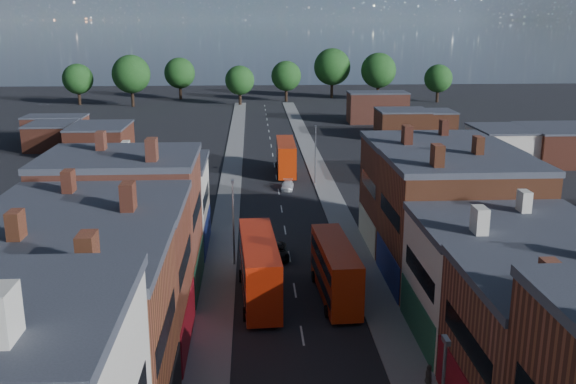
{
  "coord_description": "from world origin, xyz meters",
  "views": [
    {
      "loc": [
        -3.37,
        -25.64,
        21.91
      ],
      "look_at": [
        0.0,
        34.21,
        5.82
      ],
      "focal_mm": 40.0,
      "sensor_mm": 36.0,
      "label": 1
    }
  ],
  "objects": [
    {
      "name": "bus_0",
      "position": [
        -2.98,
        22.46,
        2.74
      ],
      "size": [
        3.46,
        11.87,
        5.07
      ],
      "rotation": [
        0.0,
        0.0,
        0.06
      ],
      "color": "#B1210A",
      "rests_on": "ground"
    },
    {
      "name": "lamp_post_3",
      "position": [
        5.2,
        60.0,
        4.7
      ],
      "size": [
        0.25,
        0.7,
        8.12
      ],
      "color": "slate",
      "rests_on": "ground"
    },
    {
      "name": "bus_1",
      "position": [
        3.16,
        22.36,
        2.5
      ],
      "size": [
        3.13,
        10.85,
        4.64
      ],
      "rotation": [
        0.0,
        0.0,
        0.05
      ],
      "color": "red",
      "rests_on": "ground"
    },
    {
      "name": "pavement_east",
      "position": [
        6.5,
        50.0,
        0.06
      ],
      "size": [
        3.0,
        200.0,
        0.12
      ],
      "primitive_type": "cube",
      "color": "gray",
      "rests_on": "ground"
    },
    {
      "name": "ped_3",
      "position": [
        6.97,
        7.98,
        1.09
      ],
      "size": [
        0.56,
        1.16,
        1.95
      ],
      "primitive_type": "imported",
      "rotation": [
        0.0,
        0.0,
        1.53
      ],
      "color": "#4F4C43",
      "rests_on": "pavement_east"
    },
    {
      "name": "car_2",
      "position": [
        -1.2,
        31.82,
        0.63
      ],
      "size": [
        2.34,
        4.65,
        1.26
      ],
      "primitive_type": "imported",
      "rotation": [
        0.0,
        0.0,
        0.06
      ],
      "color": "black",
      "rests_on": "ground"
    },
    {
      "name": "lamp_post_2",
      "position": [
        -5.2,
        30.0,
        4.7
      ],
      "size": [
        0.25,
        0.7,
        8.12
      ],
      "color": "slate",
      "rests_on": "ground"
    },
    {
      "name": "pavement_west",
      "position": [
        -6.5,
        50.0,
        0.06
      ],
      "size": [
        3.0,
        200.0,
        0.12
      ],
      "primitive_type": "cube",
      "color": "gray",
      "rests_on": "ground"
    },
    {
      "name": "bus_2",
      "position": [
        1.5,
        66.34,
        2.6
      ],
      "size": [
        2.95,
        11.21,
        4.83
      ],
      "rotation": [
        0.0,
        0.0,
        -0.01
      ],
      "color": "red",
      "rests_on": "ground"
    },
    {
      "name": "car_3",
      "position": [
        1.2,
        57.12,
        0.55
      ],
      "size": [
        1.98,
        3.94,
        1.1
      ],
      "primitive_type": "imported",
      "rotation": [
        0.0,
        0.0,
        -0.12
      ],
      "color": "white",
      "rests_on": "ground"
    }
  ]
}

